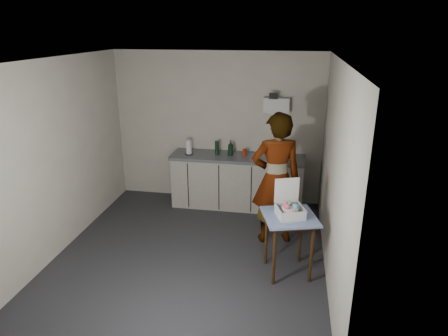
% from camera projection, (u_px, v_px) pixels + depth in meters
% --- Properties ---
extents(ground, '(4.00, 4.00, 0.00)m').
position_uv_depth(ground, '(191.00, 254.00, 5.50)').
color(ground, '#242429').
rests_on(ground, ground).
extents(wall_back, '(3.60, 0.02, 2.60)m').
position_uv_depth(wall_back, '(218.00, 128.00, 6.91)').
color(wall_back, beige).
rests_on(wall_back, ground).
extents(wall_right, '(0.02, 4.00, 2.60)m').
position_uv_depth(wall_right, '(333.00, 174.00, 4.77)').
color(wall_right, beige).
rests_on(wall_right, ground).
extents(wall_left, '(0.02, 4.00, 2.60)m').
position_uv_depth(wall_left, '(59.00, 158.00, 5.36)').
color(wall_left, beige).
rests_on(wall_left, ground).
extents(ceiling, '(3.60, 4.00, 0.01)m').
position_uv_depth(ceiling, '(185.00, 60.00, 4.63)').
color(ceiling, silver).
rests_on(ceiling, wall_back).
extents(kitchen_counter, '(2.24, 0.62, 0.91)m').
position_uv_depth(kitchen_counter, '(237.00, 183.00, 6.87)').
color(kitchen_counter, black).
rests_on(kitchen_counter, ground).
extents(wall_shelf, '(0.42, 0.18, 0.37)m').
position_uv_depth(wall_shelf, '(276.00, 105.00, 6.53)').
color(wall_shelf, white).
rests_on(wall_shelf, ground).
extents(side_table, '(0.77, 0.77, 0.80)m').
position_uv_depth(side_table, '(289.00, 223.00, 4.87)').
color(side_table, '#3B250D').
rests_on(side_table, ground).
extents(standing_man, '(0.79, 0.62, 1.91)m').
position_uv_depth(standing_man, '(276.00, 179.00, 5.57)').
color(standing_man, '#B2A593').
rests_on(standing_man, ground).
extents(soap_bottle, '(0.14, 0.14, 0.26)m').
position_uv_depth(soap_bottle, '(231.00, 148.00, 6.69)').
color(soap_bottle, black).
rests_on(soap_bottle, kitchen_counter).
extents(soda_can, '(0.06, 0.06, 0.12)m').
position_uv_depth(soda_can, '(244.00, 152.00, 6.70)').
color(soda_can, red).
rests_on(soda_can, kitchen_counter).
extents(dark_bottle, '(0.07, 0.07, 0.24)m').
position_uv_depth(dark_bottle, '(217.00, 148.00, 6.72)').
color(dark_bottle, black).
rests_on(dark_bottle, kitchen_counter).
extents(paper_towel, '(0.14, 0.14, 0.25)m').
position_uv_depth(paper_towel, '(189.00, 148.00, 6.75)').
color(paper_towel, black).
rests_on(paper_towel, kitchen_counter).
extents(dish_rack, '(0.40, 0.30, 0.28)m').
position_uv_depth(dish_rack, '(278.00, 154.00, 6.61)').
color(dish_rack, silver).
rests_on(dish_rack, kitchen_counter).
extents(bakery_box, '(0.40, 0.40, 0.43)m').
position_uv_depth(bakery_box, '(290.00, 208.00, 4.80)').
color(bakery_box, white).
rests_on(bakery_box, side_table).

